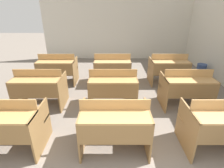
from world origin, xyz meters
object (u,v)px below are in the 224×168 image
bench_front_right (221,124)px  bench_third_left (57,68)px  bench_front_center (114,124)px  wastepaper_bin (201,70)px  bench_third_center (112,68)px  bench_second_center (113,87)px  bench_third_right (168,68)px  bench_second_left (39,87)px  bench_second_right (186,87)px  bench_front_left (6,124)px

bench_front_right → bench_third_left: (-3.30, 2.68, 0.00)m
bench_front_center → bench_front_right: (1.65, -0.01, 0.00)m
bench_front_right → wastepaper_bin: (1.31, 3.34, -0.28)m
bench_third_left → bench_third_center: size_ratio=1.00×
bench_front_center → bench_second_center: same height
bench_third_right → bench_second_left: bearing=-157.9°
bench_second_right → bench_third_left: (-3.29, 1.34, 0.00)m
bench_second_right → bench_third_center: same height
bench_front_center → bench_second_left: 2.15m
bench_front_center → bench_second_left: size_ratio=1.00×
bench_second_right → bench_front_center: bearing=-140.7°
bench_second_right → bench_third_right: size_ratio=1.00×
bench_third_left → wastepaper_bin: bench_third_left is taller
bench_third_center → wastepaper_bin: bearing=12.1°
bench_front_center → bench_front_right: size_ratio=1.00×
bench_front_left → wastepaper_bin: size_ratio=2.67×
bench_front_right → bench_third_right: bearing=90.5°
bench_front_left → wastepaper_bin: bearing=35.7°
bench_third_left → bench_third_center: bearing=0.6°
bench_front_left → bench_second_left: bearing=89.8°
bench_third_left → bench_second_center: bearing=-39.3°
bench_second_right → bench_third_center: 2.15m
bench_front_center → bench_second_left: bearing=141.3°
bench_front_center → bench_front_right: 1.65m
bench_second_center → bench_second_right: (1.66, -0.00, 0.00)m
bench_front_left → bench_second_right: same height
bench_front_left → bench_second_center: same height
bench_second_right → bench_third_center: bearing=140.9°
bench_front_right → bench_front_left: bearing=180.0°
bench_second_right → bench_third_center: (-1.67, 1.36, 0.00)m
bench_second_center → bench_third_left: 2.11m
bench_front_left → bench_second_center: size_ratio=1.00×
bench_second_center → bench_second_right: bearing=-0.1°
bench_front_center → wastepaper_bin: bearing=48.4°
bench_front_right → bench_second_right: bearing=90.5°
bench_front_right → bench_second_left: 3.59m
bench_third_left → bench_third_right: bearing=0.1°
bench_third_left → bench_third_right: 3.28m
bench_front_left → bench_second_right: (3.32, 1.34, 0.00)m
bench_second_left → bench_second_right: (3.32, -0.00, 0.00)m
bench_second_center → bench_third_left: (-1.63, 1.34, 0.00)m
bench_second_right → bench_third_right: bearing=90.4°
bench_third_center → wastepaper_bin: size_ratio=2.67×
bench_second_center → wastepaper_bin: bench_second_center is taller
bench_front_center → bench_third_left: 3.15m
bench_third_center → wastepaper_bin: 3.07m
bench_third_center → bench_third_right: (1.66, -0.01, 0.00)m
bench_front_center → bench_third_center: (-0.03, 2.70, 0.00)m
bench_second_left → bench_third_center: same height
bench_third_left → bench_third_right: same height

